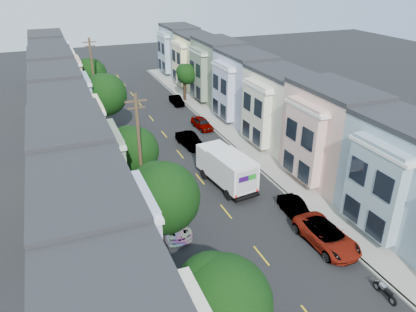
{
  "coord_description": "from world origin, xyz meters",
  "views": [
    {
      "loc": [
        -11.83,
        -25.48,
        18.34
      ],
      "look_at": [
        0.88,
        6.16,
        2.2
      ],
      "focal_mm": 35.0,
      "sensor_mm": 36.0,
      "label": 1
    }
  ],
  "objects_px": {
    "tree_a": "(221,305)",
    "parked_right_a": "(326,236)",
    "tree_d": "(105,95)",
    "parked_left_d": "(133,153)",
    "parked_right_b": "(296,209)",
    "motorcycle": "(385,292)",
    "tree_c": "(133,152)",
    "parked_right_c": "(202,123)",
    "lead_sedan": "(190,140)",
    "tree_far_r": "(186,75)",
    "utility_pole_near": "(140,158)",
    "utility_pole_far": "(94,77)",
    "fedex_truck": "(226,168)",
    "parked_right_d": "(177,101)",
    "parked_left_c": "(171,222)",
    "tree_b": "(162,198)",
    "tree_e": "(90,75)",
    "parked_left_b": "(210,292)"
  },
  "relations": [
    {
      "from": "parked_right_d",
      "to": "motorcycle",
      "type": "relative_size",
      "value": 1.91
    },
    {
      "from": "tree_far_r",
      "to": "tree_b",
      "type": "bearing_deg",
      "value": -111.51
    },
    {
      "from": "tree_d",
      "to": "tree_far_r",
      "type": "height_order",
      "value": "tree_d"
    },
    {
      "from": "tree_c",
      "to": "parked_right_c",
      "type": "height_order",
      "value": "tree_c"
    },
    {
      "from": "tree_e",
      "to": "motorcycle",
      "type": "xyz_separation_m",
      "value": [
        11.36,
        -44.68,
        -4.03
      ]
    },
    {
      "from": "tree_far_r",
      "to": "parked_left_c",
      "type": "distance_m",
      "value": 32.61
    },
    {
      "from": "parked_right_b",
      "to": "motorcycle",
      "type": "distance_m",
      "value": 9.54
    },
    {
      "from": "tree_c",
      "to": "parked_right_b",
      "type": "distance_m",
      "value": 14.05
    },
    {
      "from": "tree_c",
      "to": "parked_right_c",
      "type": "bearing_deg",
      "value": 49.56
    },
    {
      "from": "tree_c",
      "to": "parked_left_b",
      "type": "relative_size",
      "value": 1.66
    },
    {
      "from": "lead_sedan",
      "to": "parked_right_d",
      "type": "distance_m",
      "value": 15.12
    },
    {
      "from": "tree_far_r",
      "to": "parked_right_b",
      "type": "distance_m",
      "value": 32.42
    },
    {
      "from": "utility_pole_near",
      "to": "motorcycle",
      "type": "distance_m",
      "value": 18.77
    },
    {
      "from": "lead_sedan",
      "to": "utility_pole_near",
      "type": "bearing_deg",
      "value": -132.03
    },
    {
      "from": "parked_left_c",
      "to": "parked_right_b",
      "type": "relative_size",
      "value": 1.2
    },
    {
      "from": "tree_a",
      "to": "parked_left_d",
      "type": "bearing_deg",
      "value": 86.92
    },
    {
      "from": "parked_right_c",
      "to": "parked_left_c",
      "type": "bearing_deg",
      "value": -121.9
    },
    {
      "from": "tree_a",
      "to": "tree_d",
      "type": "relative_size",
      "value": 0.9
    },
    {
      "from": "tree_a",
      "to": "parked_right_c",
      "type": "distance_m",
      "value": 33.56
    },
    {
      "from": "utility_pole_near",
      "to": "parked_right_c",
      "type": "bearing_deg",
      "value": 55.21
    },
    {
      "from": "parked_right_b",
      "to": "tree_d",
      "type": "bearing_deg",
      "value": 122.06
    },
    {
      "from": "tree_e",
      "to": "parked_right_b",
      "type": "height_order",
      "value": "tree_e"
    },
    {
      "from": "tree_c",
      "to": "parked_left_c",
      "type": "relative_size",
      "value": 1.39
    },
    {
      "from": "parked_right_a",
      "to": "motorcycle",
      "type": "distance_m",
      "value": 5.56
    },
    {
      "from": "tree_e",
      "to": "utility_pole_far",
      "type": "distance_m",
      "value": 4.58
    },
    {
      "from": "parked_right_b",
      "to": "tree_far_r",
      "type": "bearing_deg",
      "value": 90.97
    },
    {
      "from": "tree_far_r",
      "to": "motorcycle",
      "type": "bearing_deg",
      "value": -92.51
    },
    {
      "from": "parked_left_b",
      "to": "motorcycle",
      "type": "xyz_separation_m",
      "value": [
        9.96,
        -3.69,
        -0.25
      ]
    },
    {
      "from": "motorcycle",
      "to": "lead_sedan",
      "type": "bearing_deg",
      "value": 98.79
    },
    {
      "from": "utility_pole_far",
      "to": "parked_right_c",
      "type": "height_order",
      "value": "utility_pole_far"
    },
    {
      "from": "tree_far_r",
      "to": "utility_pole_near",
      "type": "distance_m",
      "value": 30.59
    },
    {
      "from": "tree_c",
      "to": "parked_right_c",
      "type": "relative_size",
      "value": 1.56
    },
    {
      "from": "lead_sedan",
      "to": "parked_right_b",
      "type": "height_order",
      "value": "lead_sedan"
    },
    {
      "from": "parked_left_b",
      "to": "fedex_truck",
      "type": "bearing_deg",
      "value": 66.14
    },
    {
      "from": "lead_sedan",
      "to": "parked_right_b",
      "type": "distance_m",
      "value": 16.48
    },
    {
      "from": "parked_left_d",
      "to": "parked_right_c",
      "type": "bearing_deg",
      "value": 22.9
    },
    {
      "from": "parked_right_c",
      "to": "motorcycle",
      "type": "relative_size",
      "value": 2.16
    },
    {
      "from": "tree_a",
      "to": "parked_right_a",
      "type": "xyz_separation_m",
      "value": [
        11.2,
        6.65,
        -3.92
      ]
    },
    {
      "from": "tree_a",
      "to": "parked_right_a",
      "type": "relative_size",
      "value": 1.26
    },
    {
      "from": "tree_e",
      "to": "parked_right_c",
      "type": "distance_m",
      "value": 18.63
    },
    {
      "from": "tree_c",
      "to": "motorcycle",
      "type": "distance_m",
      "value": 20.95
    },
    {
      "from": "tree_b",
      "to": "utility_pole_far",
      "type": "relative_size",
      "value": 0.73
    },
    {
      "from": "tree_far_r",
      "to": "tree_d",
      "type": "bearing_deg",
      "value": -140.9
    },
    {
      "from": "tree_b",
      "to": "tree_d",
      "type": "bearing_deg",
      "value": 90.0
    },
    {
      "from": "utility_pole_near",
      "to": "parked_left_d",
      "type": "distance_m",
      "value": 11.74
    },
    {
      "from": "utility_pole_near",
      "to": "fedex_truck",
      "type": "height_order",
      "value": "utility_pole_near"
    },
    {
      "from": "tree_far_r",
      "to": "parked_left_d",
      "type": "height_order",
      "value": "tree_far_r"
    },
    {
      "from": "tree_e",
      "to": "utility_pole_near",
      "type": "distance_m",
      "value": 30.53
    },
    {
      "from": "fedex_truck",
      "to": "utility_pole_far",
      "type": "bearing_deg",
      "value": 101.49
    },
    {
      "from": "utility_pole_near",
      "to": "parked_right_a",
      "type": "relative_size",
      "value": 1.8
    }
  ]
}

